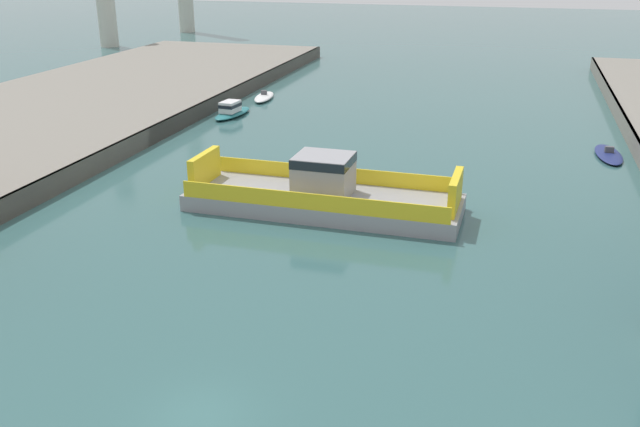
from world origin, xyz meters
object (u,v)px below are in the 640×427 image
chain_ferry (324,194)px  moored_boat_far_left (264,97)px  moored_boat_near_right (609,154)px  moored_boat_mid_left (232,110)px

chain_ferry → moored_boat_far_left: 37.33m
moored_boat_near_right → chain_ferry: bearing=-136.4°
moored_boat_far_left → moored_boat_mid_left: bearing=-91.9°
chain_ferry → moored_boat_near_right: 27.73m
chain_ferry → moored_boat_mid_left: (-16.90, 24.31, -0.55)m
moored_boat_near_right → moored_boat_far_left: size_ratio=1.04×
moored_boat_mid_left → moored_boat_far_left: size_ratio=1.07×
chain_ferry → moored_boat_far_left: (-16.60, 33.43, -0.87)m
chain_ferry → moored_boat_mid_left: bearing=124.8°
chain_ferry → moored_boat_near_right: size_ratio=2.84×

